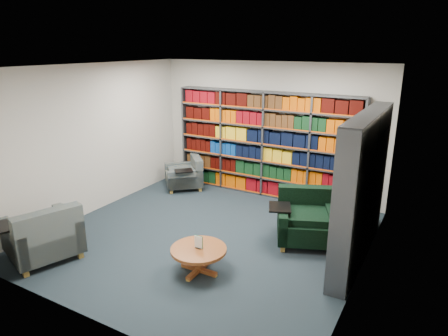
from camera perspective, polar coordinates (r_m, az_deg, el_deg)
The scene contains 7 objects.
room_shell at distance 6.38m, azimuth -2.65°, elevation 1.62°, with size 5.02×5.02×2.82m.
bookshelf_back at distance 8.47m, azimuth 5.82°, elevation 3.34°, with size 4.00×0.28×2.20m.
bookshelf_right at distance 6.21m, azimuth 19.18°, elevation -2.71°, with size 0.28×2.50×2.20m.
chair_teal_left at distance 9.07m, azimuth -5.31°, elevation -1.06°, with size 1.10×1.10×0.71m.
chair_green_right at distance 6.78m, azimuth 11.57°, elevation -7.33°, with size 1.23×1.20×0.84m.
chair_teal_front at distance 6.62m, azimuth -24.27°, elevation -9.06°, with size 1.22×1.27×0.87m.
coffee_table at distance 5.77m, azimuth -3.64°, elevation -12.03°, with size 0.79×0.79×0.56m.
Camera 1 is at (3.28, -5.20, 3.11)m, focal length 32.00 mm.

